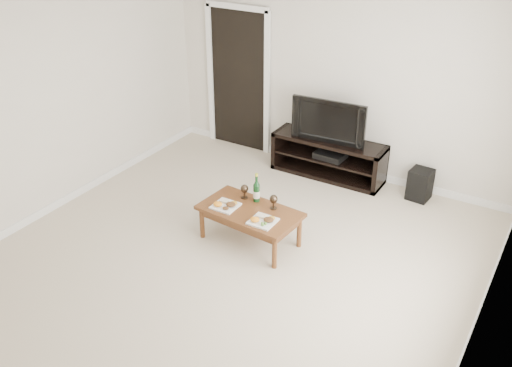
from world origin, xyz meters
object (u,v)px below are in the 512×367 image
at_px(media_console, 328,158).
at_px(subwoofer, 420,184).
at_px(television, 331,119).
at_px(coffee_table, 250,226).

relative_size(media_console, subwoofer, 3.85).
xyz_separation_m(television, subwoofer, (1.28, 0.03, -0.64)).
relative_size(television, coffee_table, 0.91).
distance_m(media_console, television, 0.57).
bearing_deg(subwoofer, media_console, -174.23).
relative_size(media_console, coffee_table, 1.39).
bearing_deg(media_console, television, 0.00).
bearing_deg(coffee_table, subwoofer, 55.54).
bearing_deg(subwoofer, television, -174.23).
distance_m(media_console, subwoofer, 1.28).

